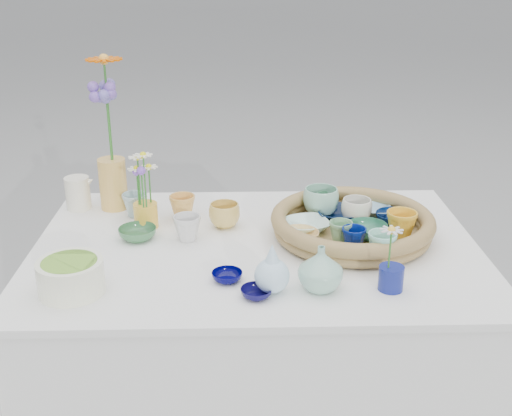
{
  "coord_description": "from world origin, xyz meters",
  "views": [
    {
      "loc": [
        -0.04,
        -1.65,
        1.54
      ],
      "look_at": [
        0.0,
        0.02,
        0.87
      ],
      "focal_mm": 45.0,
      "sensor_mm": 36.0,
      "label": 1
    }
  ],
  "objects": [
    {
      "name": "loose_ceramic_0",
      "position": [
        -0.22,
        0.2,
        0.8
      ],
      "size": [
        0.1,
        0.1,
        0.08
      ],
      "primitive_type": "imported",
      "rotation": [
        0.0,
        0.0,
        0.22
      ],
      "color": "#E3A64D",
      "rests_on": "display_table"
    },
    {
      "name": "tray_ceramic_10",
      "position": [
        0.12,
        -0.03,
        0.8
      ],
      "size": [
        0.11,
        0.11,
        0.03
      ],
      "primitive_type": "imported",
      "rotation": [
        0.0,
        0.0,
        -0.04
      ],
      "color": "#F8C777",
      "rests_on": "wicker_tray"
    },
    {
      "name": "hydrangea",
      "position": [
        -0.45,
        0.29,
        1.04
      ],
      "size": [
        0.12,
        0.12,
        0.31
      ],
      "primitive_type": null,
      "rotation": [
        0.0,
        0.0,
        0.42
      ],
      "color": "#7550B7",
      "rests_on": "tall_vase_yellow"
    },
    {
      "name": "bud_vase_paleblue",
      "position": [
        0.03,
        -0.27,
        0.83
      ],
      "size": [
        0.11,
        0.11,
        0.13
      ],
      "primitive_type": null,
      "rotation": [
        0.0,
        0.0,
        -0.32
      ],
      "color": "#B7DCF1",
      "rests_on": "display_table"
    },
    {
      "name": "loose_ceramic_3",
      "position": [
        -0.2,
        0.04,
        0.8
      ],
      "size": [
        0.08,
        0.08,
        0.07
      ],
      "primitive_type": "imported",
      "rotation": [
        0.0,
        0.0,
        0.05
      ],
      "color": "silver",
      "rests_on": "display_table"
    },
    {
      "name": "loose_ceramic_6",
      "position": [
        -0.01,
        -0.3,
        0.78
      ],
      "size": [
        0.09,
        0.09,
        0.02
      ],
      "primitive_type": "imported",
      "rotation": [
        0.0,
        0.0,
        0.26
      ],
      "color": "#0B083D",
      "rests_on": "display_table"
    },
    {
      "name": "tray_ceramic_8",
      "position": [
        0.37,
        0.17,
        0.8
      ],
      "size": [
        0.13,
        0.13,
        0.03
      ],
      "primitive_type": "imported",
      "rotation": [
        0.0,
        0.0,
        -0.3
      ],
      "color": "#8FBDD5",
      "rests_on": "wicker_tray"
    },
    {
      "name": "tray_ceramic_11",
      "position": [
        0.33,
        -0.13,
        0.82
      ],
      "size": [
        0.09,
        0.09,
        0.07
      ],
      "primitive_type": "imported",
      "rotation": [
        0.0,
        0.0,
        -0.16
      ],
      "color": "#88D6BF",
      "rests_on": "wicker_tray"
    },
    {
      "name": "tray_ceramic_0",
      "position": [
        0.25,
        0.14,
        0.8
      ],
      "size": [
        0.14,
        0.14,
        0.03
      ],
      "primitive_type": "imported",
      "rotation": [
        0.0,
        0.0,
        -0.11
      ],
      "color": "#06183B",
      "rests_on": "wicker_tray"
    },
    {
      "name": "tray_ceramic_3",
      "position": [
        0.32,
        0.01,
        0.8
      ],
      "size": [
        0.11,
        0.11,
        0.04
      ],
      "primitive_type": "imported",
      "rotation": [
        0.0,
        0.0,
        -0.0
      ],
      "color": "#2D7154",
      "rests_on": "wicker_tray"
    },
    {
      "name": "loose_ceramic_5",
      "position": [
        -0.37,
        0.22,
        0.8
      ],
      "size": [
        0.08,
        0.08,
        0.07
      ],
      "primitive_type": "imported",
      "rotation": [
        0.0,
        0.0,
        -0.07
      ],
      "color": "#99B7B3",
      "rests_on": "display_table"
    },
    {
      "name": "white_pitcher",
      "position": [
        -0.57,
        0.29,
        0.82
      ],
      "size": [
        0.12,
        0.09,
        0.11
      ],
      "primitive_type": null,
      "rotation": [
        0.0,
        0.0,
        -0.07
      ],
      "color": "#ECE7CB",
      "rests_on": "display_table"
    },
    {
      "name": "tray_ceramic_2",
      "position": [
        0.41,
        -0.0,
        0.82
      ],
      "size": [
        0.11,
        0.11,
        0.08
      ],
      "primitive_type": "imported",
      "rotation": [
        0.0,
        0.0,
        -0.4
      ],
      "color": "gold",
      "rests_on": "wicker_tray"
    },
    {
      "name": "daisy_cup",
      "position": [
        -0.33,
        0.13,
        0.8
      ],
      "size": [
        0.09,
        0.09,
        0.08
      ],
      "primitive_type": "cylinder",
      "rotation": [
        0.0,
        0.0,
        -0.21
      ],
      "color": "yellow",
      "rests_on": "display_table"
    },
    {
      "name": "loose_ceramic_2",
      "position": [
        -0.34,
        0.05,
        0.78
      ],
      "size": [
        0.11,
        0.11,
        0.03
      ],
      "primitive_type": "imported",
      "rotation": [
        0.0,
        0.0,
        -0.01
      ],
      "color": "#396F42",
      "rests_on": "display_table"
    },
    {
      "name": "fluted_bowl",
      "position": [
        -0.46,
        -0.26,
        0.81
      ],
      "size": [
        0.17,
        0.17,
        0.08
      ],
      "primitive_type": null,
      "rotation": [
        0.0,
        0.0,
        0.03
      ],
      "color": "white",
      "rests_on": "display_table"
    },
    {
      "name": "loose_ceramic_4",
      "position": [
        -0.08,
        -0.21,
        0.78
      ],
      "size": [
        0.1,
        0.1,
        0.02
      ],
      "primitive_type": "imported",
      "rotation": [
        0.0,
        0.0,
        0.33
      ],
      "color": "#020142",
      "rests_on": "display_table"
    },
    {
      "name": "tray_ceramic_1",
      "position": [
        0.41,
        0.1,
        0.8
      ],
      "size": [
        0.13,
        0.13,
        0.03
      ],
      "primitive_type": "imported",
      "rotation": [
        0.0,
        0.0,
        -0.19
      ],
      "color": "#091F50",
      "rests_on": "wicker_tray"
    },
    {
      "name": "tray_ceramic_12",
      "position": [
        0.22,
        0.19,
        0.81
      ],
      "size": [
        0.08,
        0.08,
        0.06
      ],
      "primitive_type": "imported",
      "rotation": [
        0.0,
        0.0,
        -0.35
      ],
      "color": "#499063",
      "rests_on": "wicker_tray"
    },
    {
      "name": "gerbera",
      "position": [
        -0.45,
        0.3,
        1.09
      ],
      "size": [
        0.14,
        0.14,
        0.33
      ],
      "primitive_type": null,
      "rotation": [
        0.0,
        0.0,
        0.14
      ],
      "color": "#D95600",
      "rests_on": "tall_vase_yellow"
    },
    {
      "name": "tray_ceramic_4",
      "position": [
        0.23,
        -0.03,
        0.81
      ],
      "size": [
        0.08,
        0.08,
        0.06
      ],
      "primitive_type": "imported",
      "rotation": [
        0.0,
        0.0,
        -0.24
      ],
      "color": "#6FA773",
      "rests_on": "wicker_tray"
    },
    {
      "name": "bud_vase_cobalt",
      "position": [
        0.32,
        -0.26,
        0.8
      ],
      "size": [
        0.07,
        0.07,
        0.06
      ],
      "primitive_type": "cylinder",
      "rotation": [
        0.0,
        0.0,
        -0.09
      ],
      "color": "navy",
      "rests_on": "display_table"
    },
    {
      "name": "daisy_posy",
      "position": [
        -0.33,
        0.12,
        0.92
      ],
      "size": [
        0.09,
        0.09,
        0.16
      ],
      "primitive_type": null,
      "rotation": [
        0.0,
        0.0,
        -0.09
      ],
      "color": "white",
      "rests_on": "daisy_cup"
    },
    {
      "name": "tall_vase_yellow",
      "position": [
        -0.45,
        0.29,
        0.85
      ],
      "size": [
        0.11,
        0.11,
        0.17
      ],
      "primitive_type": "cylinder",
      "rotation": [
        0.0,
        0.0,
        -0.33
      ],
      "color": "gold",
      "rests_on": "display_table"
    },
    {
      "name": "tray_ceramic_6",
      "position": [
        0.2,
        0.18,
        0.83
      ],
      "size": [
        0.13,
        0.13,
        0.09
      ],
      "primitive_type": "imported",
      "rotation": [
        0.0,
        0.0,
        0.24
      ],
      "color": "#8DC5AA",
      "rests_on": "wicker_tray"
    },
    {
      "name": "tray_ceramic_9",
      "position": [
        0.26,
        -0.07,
        0.81
      ],
      "size": [
        0.09,
        0.09,
        0.06
      ],
      "primitive_type": "imported",
      "rotation": [
        0.0,
        0.0,
        -0.35
      ],
      "color": "navy",
      "rests_on": "wicker_tray"
    },
    {
      "name": "tray_ceramic_5",
      "position": [
        0.15,
        0.06,
        0.8
      ],
      "size": [
        0.15,
        0.15,
        0.03
      ],
      "primitive_type": "imported",
      "rotation": [
        0.0,
        0.0,
        0.28
      ],
      "color": "silver",
      "rests_on": "wicker_tray"
    },
    {
      "name": "wicker_tray",
      "position": [
        0.28,
        0.05,
        0.8
      ],
      "size": [
        0.47,
        0.47,
        0.08
      ],
      "primitive_type": null,
      "color": "brown",
      "rests_on": "display_table"
    },
    {
      "name": "tray_ceramic_7",
      "position": [
        0.3,
        0.12,
        0.82
      ],
      "size": [
        0.1,
        0.1,
        0.07
      ],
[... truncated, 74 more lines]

